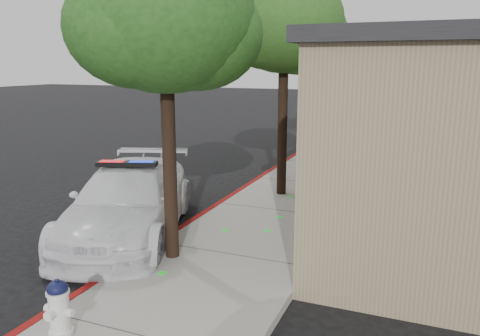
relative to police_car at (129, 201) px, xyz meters
name	(u,v)px	position (x,y,z in m)	size (l,w,h in m)	color
ground	(155,249)	(0.94, -0.49, -0.78)	(120.00, 120.00, 0.00)	black
sidewalk	(275,212)	(2.54, 2.51, -0.70)	(3.20, 60.00, 0.15)	gray
red_curb	(219,205)	(1.00, 2.51, -0.70)	(0.14, 60.00, 0.16)	maroon
police_car	(129,201)	(0.00, 0.00, 0.00)	(3.85, 5.75, 1.67)	white
fire_hydrant	(59,307)	(1.59, -3.86, -0.23)	(0.45, 0.39, 0.79)	white
street_tree_near	(165,24)	(1.65, -0.99, 3.59)	(3.11, 3.12, 5.66)	black
street_tree_mid	(285,27)	(2.22, 4.06, 3.84)	(3.16, 3.17, 5.93)	black
street_tree_far	(329,57)	(1.81, 11.56, 3.17)	(2.91, 2.67, 5.05)	black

